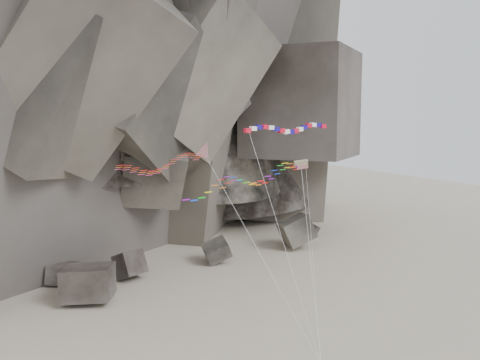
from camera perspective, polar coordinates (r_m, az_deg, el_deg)
headland at (r=118.12m, az=-19.23°, el=14.93°), size 110.00×70.00×84.00m
boulder_field at (r=81.58m, az=-20.48°, el=-10.45°), size 85.39×16.75×8.06m
delta_kite at (r=51.50m, az=-8.69°, el=1.73°), size 17.48×10.87×22.23m
banner_kite at (r=58.44m, az=5.11°, el=5.41°), size 11.33×8.65×23.81m
parafoil_kite at (r=50.49m, az=0.30°, el=0.00°), size 15.96×5.32×20.25m
pennant_kite at (r=58.63m, az=7.33°, el=-2.73°), size 4.68×7.59×19.17m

